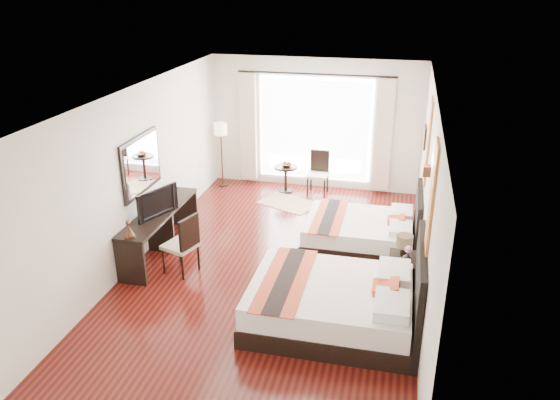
% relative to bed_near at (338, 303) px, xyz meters
% --- Properties ---
extents(floor, '(4.50, 7.50, 0.01)m').
position_rel_bed_near_xyz_m(floor, '(-1.18, 1.26, -0.33)').
color(floor, '#340A09').
rests_on(floor, ground).
extents(ceiling, '(4.50, 7.50, 0.02)m').
position_rel_bed_near_xyz_m(ceiling, '(-1.18, 1.26, 2.46)').
color(ceiling, white).
rests_on(ceiling, wall_headboard).
extents(wall_headboard, '(0.01, 7.50, 2.80)m').
position_rel_bed_near_xyz_m(wall_headboard, '(1.06, 1.26, 1.07)').
color(wall_headboard, silver).
rests_on(wall_headboard, floor).
extents(wall_desk, '(0.01, 7.50, 2.80)m').
position_rel_bed_near_xyz_m(wall_desk, '(-3.43, 1.26, 1.07)').
color(wall_desk, silver).
rests_on(wall_desk, floor).
extents(wall_window, '(4.50, 0.01, 2.80)m').
position_rel_bed_near_xyz_m(wall_window, '(-1.18, 5.01, 1.07)').
color(wall_window, silver).
rests_on(wall_window, floor).
extents(wall_entry, '(4.50, 0.01, 2.80)m').
position_rel_bed_near_xyz_m(wall_entry, '(-1.18, -2.48, 1.07)').
color(wall_entry, silver).
rests_on(wall_entry, floor).
extents(window_glass, '(2.40, 0.02, 2.20)m').
position_rel_bed_near_xyz_m(window_glass, '(-1.18, 4.99, 0.97)').
color(window_glass, white).
rests_on(window_glass, wall_window).
extents(sheer_curtain, '(2.30, 0.02, 2.10)m').
position_rel_bed_near_xyz_m(sheer_curtain, '(-1.18, 4.93, 0.97)').
color(sheer_curtain, white).
rests_on(sheer_curtain, wall_window).
extents(drape_left, '(0.35, 0.14, 2.35)m').
position_rel_bed_near_xyz_m(drape_left, '(-2.63, 4.89, 0.95)').
color(drape_left, beige).
rests_on(drape_left, floor).
extents(drape_right, '(0.35, 0.14, 2.35)m').
position_rel_bed_near_xyz_m(drape_right, '(0.27, 4.89, 0.95)').
color(drape_right, beige).
rests_on(drape_right, floor).
extents(art_panel_near, '(0.03, 0.50, 1.35)m').
position_rel_bed_near_xyz_m(art_panel_near, '(1.05, 0.00, 1.62)').
color(art_panel_near, maroon).
rests_on(art_panel_near, wall_headboard).
extents(art_panel_far, '(0.03, 0.50, 1.35)m').
position_rel_bed_near_xyz_m(art_panel_far, '(1.05, 2.35, 1.62)').
color(art_panel_far, maroon).
rests_on(art_panel_far, wall_headboard).
extents(wall_sconce, '(0.10, 0.14, 0.14)m').
position_rel_bed_near_xyz_m(wall_sconce, '(1.01, 1.02, 1.59)').
color(wall_sconce, '#412517').
rests_on(wall_sconce, wall_headboard).
extents(mirror_frame, '(0.04, 1.25, 0.95)m').
position_rel_bed_near_xyz_m(mirror_frame, '(-3.40, 1.38, 1.22)').
color(mirror_frame, black).
rests_on(mirror_frame, wall_desk).
extents(mirror_glass, '(0.01, 1.12, 0.82)m').
position_rel_bed_near_xyz_m(mirror_glass, '(-3.38, 1.38, 1.22)').
color(mirror_glass, white).
rests_on(mirror_glass, mirror_frame).
extents(bed_near, '(2.25, 1.75, 1.27)m').
position_rel_bed_near_xyz_m(bed_near, '(0.00, 0.00, 0.00)').
color(bed_near, black).
rests_on(bed_near, floor).
extents(bed_far, '(1.93, 1.50, 1.08)m').
position_rel_bed_near_xyz_m(bed_far, '(0.16, 2.35, -0.05)').
color(bed_far, black).
rests_on(bed_far, floor).
extents(nightstand, '(0.47, 0.58, 0.56)m').
position_rel_bed_near_xyz_m(nightstand, '(0.84, 1.02, -0.05)').
color(nightstand, black).
rests_on(nightstand, floor).
extents(table_lamp, '(0.24, 0.24, 0.38)m').
position_rel_bed_near_xyz_m(table_lamp, '(0.81, 1.12, 0.43)').
color(table_lamp, black).
rests_on(table_lamp, nightstand).
extents(vase, '(0.16, 0.16, 0.14)m').
position_rel_bed_near_xyz_m(vase, '(0.87, 0.92, 0.24)').
color(vase, black).
rests_on(vase, nightstand).
extents(console_desk, '(0.50, 2.20, 0.76)m').
position_rel_bed_near_xyz_m(console_desk, '(-3.17, 1.38, 0.05)').
color(console_desk, black).
rests_on(console_desk, floor).
extents(television, '(0.43, 0.79, 0.47)m').
position_rel_bed_near_xyz_m(television, '(-3.15, 1.22, 0.66)').
color(television, black).
rests_on(television, console_desk).
extents(bronze_figurine, '(0.17, 0.17, 0.24)m').
position_rel_bed_near_xyz_m(bronze_figurine, '(-3.17, 0.38, 0.55)').
color(bronze_figurine, '#412517').
rests_on(bronze_figurine, console_desk).
extents(desk_chair, '(0.58, 0.58, 0.99)m').
position_rel_bed_near_xyz_m(desk_chair, '(-2.56, 0.82, -0.03)').
color(desk_chair, '#BEB692').
rests_on(desk_chair, floor).
extents(floor_lamp, '(0.29, 0.29, 1.42)m').
position_rel_bed_near_xyz_m(floor_lamp, '(-3.17, 4.59, 0.87)').
color(floor_lamp, black).
rests_on(floor_lamp, floor).
extents(side_table, '(0.50, 0.50, 0.58)m').
position_rel_bed_near_xyz_m(side_table, '(-1.72, 4.55, -0.04)').
color(side_table, black).
rests_on(side_table, floor).
extents(fruit_bowl, '(0.27, 0.27, 0.06)m').
position_rel_bed_near_xyz_m(fruit_bowl, '(-1.70, 4.53, 0.28)').
color(fruit_bowl, '#49331A').
rests_on(fruit_bowl, side_table).
extents(window_chair, '(0.44, 0.44, 0.93)m').
position_rel_bed_near_xyz_m(window_chair, '(-1.02, 4.58, -0.05)').
color(window_chair, '#BEB692').
rests_on(window_chair, floor).
extents(jute_rug, '(1.31, 1.13, 0.01)m').
position_rel_bed_near_xyz_m(jute_rug, '(-1.52, 3.91, -0.32)').
color(jute_rug, tan).
rests_on(jute_rug, floor).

